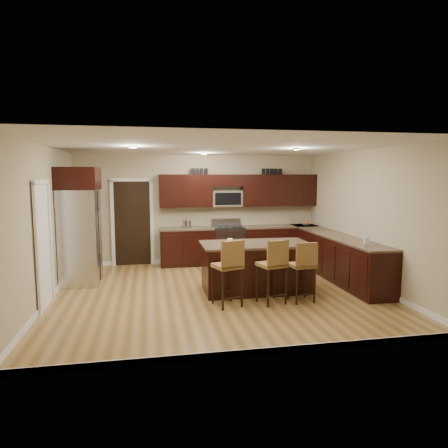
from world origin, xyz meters
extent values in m
plane|color=olive|center=(0.00, 0.00, 0.00)|extent=(6.00, 6.00, 0.00)
plane|color=silver|center=(0.00, 0.00, 2.70)|extent=(6.00, 6.00, 0.00)
plane|color=tan|center=(0.00, 2.75, 1.35)|extent=(6.00, 0.00, 6.00)
plane|color=tan|center=(-3.00, 0.00, 1.35)|extent=(0.00, 5.50, 5.50)
plane|color=tan|center=(3.00, 0.00, 1.35)|extent=(0.00, 5.50, 5.50)
cube|color=black|center=(-0.35, 2.45, 0.44)|extent=(1.30, 0.60, 0.88)
cube|color=black|center=(2.03, 2.45, 0.44)|extent=(1.94, 0.60, 0.88)
cube|color=black|center=(2.70, 0.48, 0.44)|extent=(0.60, 3.35, 0.88)
cube|color=brown|center=(-0.35, 2.45, 0.90)|extent=(1.30, 0.63, 0.04)
cube|color=brown|center=(2.03, 2.45, 0.90)|extent=(1.94, 0.63, 0.04)
cube|color=brown|center=(2.70, 0.48, 0.90)|extent=(0.63, 3.35, 0.04)
cube|color=black|center=(-0.35, 2.58, 1.82)|extent=(1.30, 0.33, 0.80)
cube|color=black|center=(2.03, 2.58, 1.82)|extent=(1.94, 0.33, 0.80)
cube|color=black|center=(0.68, 2.58, 2.07)|extent=(0.76, 0.33, 0.30)
cube|color=silver|center=(0.68, 2.45, 0.45)|extent=(0.76, 0.64, 0.90)
cube|color=black|center=(0.68, 2.45, 0.91)|extent=(0.76, 0.60, 0.03)
cube|color=black|center=(0.68, 2.15, 0.45)|extent=(0.65, 0.01, 0.45)
cube|color=silver|center=(0.68, 2.72, 1.02)|extent=(0.76, 0.05, 0.18)
cube|color=silver|center=(0.68, 2.60, 1.62)|extent=(0.76, 0.31, 0.40)
cube|color=black|center=(-1.65, 2.73, 1.03)|extent=(0.85, 0.03, 2.06)
cube|color=white|center=(-2.98, -0.30, 1.02)|extent=(0.03, 0.80, 2.04)
cube|color=black|center=(0.72, -0.01, 0.44)|extent=(1.96, 1.00, 0.88)
cube|color=brown|center=(0.72, -0.01, 0.90)|extent=(2.06, 1.10, 0.04)
cube|color=black|center=(0.72, -0.01, 0.04)|extent=(1.88, 0.92, 0.09)
cube|color=olive|center=(0.02, -0.79, 0.68)|extent=(0.53, 0.53, 0.06)
cube|color=olive|center=(0.08, -0.98, 0.91)|extent=(0.41, 0.17, 0.45)
cylinder|color=black|center=(-0.16, -0.98, 0.33)|extent=(0.04, 0.04, 0.65)
cylinder|color=black|center=(0.20, -0.98, 0.33)|extent=(0.04, 0.04, 0.65)
cylinder|color=black|center=(-0.16, -0.61, 0.33)|extent=(0.04, 0.04, 0.65)
cylinder|color=black|center=(0.20, -0.61, 0.33)|extent=(0.04, 0.04, 0.65)
cube|color=olive|center=(0.79, -0.79, 0.67)|extent=(0.51, 0.51, 0.06)
cube|color=olive|center=(0.84, -0.98, 0.89)|extent=(0.41, 0.15, 0.45)
cylinder|color=black|center=(0.61, -0.97, 0.32)|extent=(0.04, 0.04, 0.64)
cylinder|color=black|center=(0.97, -0.97, 0.32)|extent=(0.04, 0.04, 0.64)
cylinder|color=black|center=(0.61, -0.62, 0.32)|extent=(0.04, 0.04, 0.64)
cylinder|color=black|center=(0.97, -0.62, 0.32)|extent=(0.04, 0.04, 0.64)
cube|color=olive|center=(1.33, -0.79, 0.64)|extent=(0.44, 0.44, 0.06)
cube|color=olive|center=(1.35, -0.97, 0.85)|extent=(0.40, 0.08, 0.43)
cylinder|color=black|center=(1.16, -0.97, 0.31)|extent=(0.03, 0.03, 0.61)
cylinder|color=black|center=(1.50, -0.97, 0.31)|extent=(0.03, 0.03, 0.61)
cylinder|color=black|center=(1.16, -0.62, 0.31)|extent=(0.03, 0.03, 0.61)
cylinder|color=black|center=(1.50, -0.62, 0.31)|extent=(0.03, 0.03, 0.61)
cube|color=silver|center=(-2.62, 1.16, 0.96)|extent=(0.72, 0.96, 1.91)
cube|color=black|center=(-2.26, 1.16, 0.96)|extent=(0.01, 0.02, 1.82)
cylinder|color=silver|center=(-2.23, 1.08, 1.05)|extent=(0.02, 0.02, 0.85)
cylinder|color=silver|center=(-2.23, 1.24, 1.05)|extent=(0.02, 0.02, 0.85)
cube|color=black|center=(-2.62, 1.16, 2.13)|extent=(0.78, 1.02, 0.44)
cube|color=brown|center=(0.33, 1.85, 0.01)|extent=(0.98, 0.77, 0.01)
imported|color=silver|center=(2.74, 2.45, 0.95)|extent=(0.31, 0.31, 0.06)
imported|color=#B2B2B2|center=(2.70, -0.53, 1.01)|extent=(0.10, 0.10, 0.18)
cylinder|color=silver|center=(-0.40, 2.45, 1.03)|extent=(0.12, 0.12, 0.21)
cylinder|color=silver|center=(-0.30, 2.45, 1.01)|extent=(0.11, 0.11, 0.18)
cylinder|color=white|center=(0.22, -0.01, 0.97)|extent=(0.10, 0.10, 0.10)
camera|label=1|loc=(-1.25, -7.21, 2.17)|focal=32.00mm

